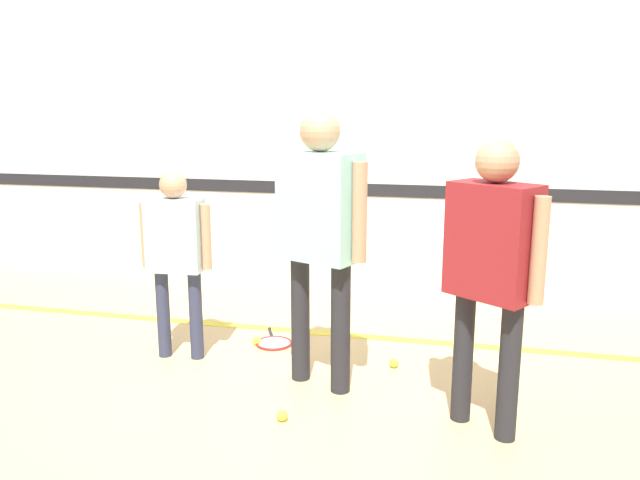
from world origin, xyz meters
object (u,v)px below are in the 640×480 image
Objects in this scene: person_student_left at (176,245)px; racket_spare_on_floor at (274,342)px; person_student_right at (492,256)px; tennis_ball_near_instructor at (281,416)px; person_instructor at (320,221)px; tennis_ball_stray_left at (394,363)px; tennis_ball_by_spare_racket at (257,341)px.

person_student_left reaches higher than racket_spare_on_floor.
person_student_left is at bearing 19.95° from person_student_right.
person_student_right is 1.52m from tennis_ball_near_instructor.
person_instructor is at bearing -164.40° from racket_spare_on_floor.
racket_spare_on_floor is 1.22m from tennis_ball_near_instructor.
person_student_left is 1.10m from racket_spare_on_floor.
tennis_ball_stray_left is (0.44, 0.38, -1.07)m from person_instructor.
person_instructor is 26.97× the size of tennis_ball_near_instructor.
person_instructor is 26.97× the size of tennis_ball_by_spare_racket.
person_instructor is 3.59× the size of racket_spare_on_floor.
tennis_ball_near_instructor is 1.22m from tennis_ball_by_spare_racket.
person_student_right reaches higher than tennis_ball_near_instructor.
person_student_left is 20.70× the size of tennis_ball_stray_left.
person_instructor is 1.09× the size of person_student_right.
tennis_ball_by_spare_racket is at bearing 6.15° from person_student_right.
tennis_ball_by_spare_racket is (-0.53, 1.10, 0.00)m from tennis_ball_near_instructor.
person_student_right is 24.83× the size of tennis_ball_by_spare_racket.
tennis_ball_by_spare_racket is at bearing 115.76° from tennis_ball_near_instructor.
person_instructor is 1.09m from person_student_right.
tennis_ball_near_instructor is (-0.11, -0.53, -1.07)m from person_instructor.
person_instructor is 1.30× the size of person_student_left.
tennis_ball_near_instructor is at bearing 175.44° from racket_spare_on_floor.
tennis_ball_near_instructor is 1.00× the size of tennis_ball_stray_left.
person_instructor is 1.37m from tennis_ball_by_spare_racket.
person_student_right is 2.14m from tennis_ball_by_spare_racket.
tennis_ball_stray_left is at bearing -16.29° from person_student_right.
tennis_ball_stray_left is (1.08, -0.18, 0.00)m from tennis_ball_by_spare_racket.
person_instructor is at bearing -15.45° from person_student_left.
person_student_right is at bearing -51.12° from tennis_ball_stray_left.
racket_spare_on_floor is at bearing 166.10° from tennis_ball_stray_left.
tennis_ball_near_instructor is at bearing 43.97° from person_student_right.
racket_spare_on_floor is 7.52× the size of tennis_ball_near_instructor.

